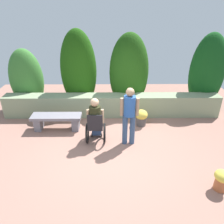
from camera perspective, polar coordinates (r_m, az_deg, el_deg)
ground_plane at (r=5.92m, az=0.09°, el=-9.28°), size 10.19×10.19×0.00m
stone_retaining_wall at (r=7.38m, az=-0.06°, el=1.80°), size 7.24×0.52×0.74m
hedge_backdrop at (r=7.65m, az=0.82°, el=10.21°), size 7.55×0.99×2.79m
stone_bench at (r=6.78m, az=-14.39°, el=-2.06°), size 1.49×0.46×0.48m
person_in_wheelchair at (r=5.86m, az=-4.37°, el=-2.57°), size 0.53×0.66×1.33m
person_standing_companion at (r=5.62m, az=4.59°, el=-0.25°), size 0.49×0.30×1.63m
flower_pot_purple_near at (r=5.14m, az=27.06°, el=-15.52°), size 0.33×0.33×0.47m
flower_pot_terracotta_by_wall at (r=6.85m, az=7.74°, el=-1.29°), size 0.39×0.39×0.53m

